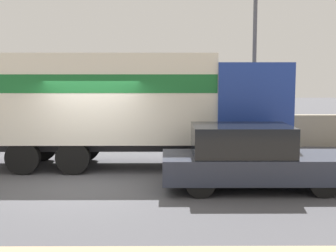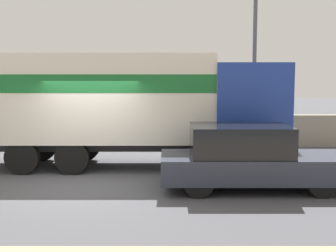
{
  "view_description": "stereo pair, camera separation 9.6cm",
  "coord_description": "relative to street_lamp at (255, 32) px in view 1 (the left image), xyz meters",
  "views": [
    {
      "loc": [
        1.92,
        -11.0,
        2.71
      ],
      "look_at": [
        1.99,
        1.02,
        1.34
      ],
      "focal_mm": 50.0,
      "sensor_mm": 36.0,
      "label": 1
    },
    {
      "loc": [
        2.01,
        -11.0,
        2.71
      ],
      "look_at": [
        1.99,
        1.02,
        1.34
      ],
      "focal_mm": 50.0,
      "sensor_mm": 36.0,
      "label": 2
    }
  ],
  "objects": [
    {
      "name": "box_truck",
      "position": [
        -4.18,
        -3.19,
        -2.21
      ],
      "size": [
        8.71,
        2.45,
        3.23
      ],
      "color": "navy",
      "rests_on": "ground_plane"
    },
    {
      "name": "stone_wall_backdrop",
      "position": [
        -5.04,
        0.66,
        -3.55
      ],
      "size": [
        60.0,
        0.35,
        1.16
      ],
      "color": "gray",
      "rests_on": "ground_plane"
    },
    {
      "name": "ground_plane",
      "position": [
        -5.04,
        -5.52,
        -4.13
      ],
      "size": [
        80.0,
        80.0,
        0.0
      ],
      "primitive_type": "plane",
      "color": "#47474C"
    },
    {
      "name": "car_hatchback",
      "position": [
        -1.14,
        -5.82,
        -3.39
      ],
      "size": [
        4.35,
        1.74,
        1.51
      ],
      "color": "#282D3D",
      "rests_on": "ground_plane"
    },
    {
      "name": "street_lamp",
      "position": [
        0.0,
        0.0,
        0.0
      ],
      "size": [
        0.56,
        0.28,
        7.15
      ],
      "color": "#4C4C51",
      "rests_on": "ground_plane"
    }
  ]
}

